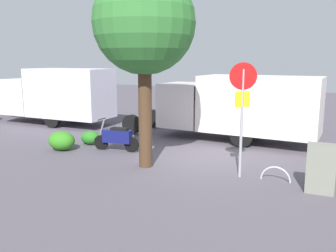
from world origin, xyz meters
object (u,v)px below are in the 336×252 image
at_px(street_tree, 144,24).
at_px(utility_cabinet, 321,168).
at_px(box_truck_near, 235,104).
at_px(motorcycle, 117,137).
at_px(stop_sign, 242,102).
at_px(bike_rack_hoop, 275,181).
at_px(box_truck_far, 56,94).

bearing_deg(street_tree, utility_cabinet, -178.09).
distance_m(box_truck_near, street_tree, 5.87).
distance_m(box_truck_near, utility_cabinet, 6.16).
height_order(motorcycle, utility_cabinet, utility_cabinet).
height_order(stop_sign, street_tree, street_tree).
xyz_separation_m(stop_sign, street_tree, (2.97, 0.39, 2.21)).
xyz_separation_m(stop_sign, bike_rack_hoop, (-0.99, -0.15, -2.20)).
height_order(street_tree, bike_rack_hoop, street_tree).
xyz_separation_m(stop_sign, utility_cabinet, (-2.17, 0.22, -1.56)).
relative_size(motorcycle, street_tree, 0.30).
height_order(box_truck_far, motorcycle, box_truck_far).
bearing_deg(stop_sign, motorcycle, -8.94).
bearing_deg(bike_rack_hoop, motorcycle, -6.05).
bearing_deg(street_tree, box_truck_near, -105.33).
distance_m(box_truck_far, street_tree, 9.72).
height_order(box_truck_near, motorcycle, box_truck_near).
bearing_deg(street_tree, box_truck_far, -27.78).
xyz_separation_m(box_truck_near, street_tree, (1.35, 4.94, 2.86)).
relative_size(box_truck_far, street_tree, 1.31).
distance_m(box_truck_far, utility_cabinet, 14.04).
height_order(box_truck_near, utility_cabinet, box_truck_near).
relative_size(box_truck_near, street_tree, 1.39).
height_order(box_truck_far, utility_cabinet, box_truck_far).
relative_size(box_truck_near, box_truck_far, 1.06).
relative_size(utility_cabinet, bike_rack_hoop, 1.50).
xyz_separation_m(box_truck_near, utility_cabinet, (-3.78, 4.77, -0.91)).
xyz_separation_m(street_tree, utility_cabinet, (-5.14, -0.17, -3.77)).
height_order(box_truck_far, street_tree, street_tree).
xyz_separation_m(motorcycle, utility_cabinet, (-7.12, 1.00, 0.12)).
bearing_deg(motorcycle, street_tree, 138.78).
bearing_deg(box_truck_near, utility_cabinet, 128.37).
bearing_deg(street_tree, bike_rack_hoop, -172.27).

